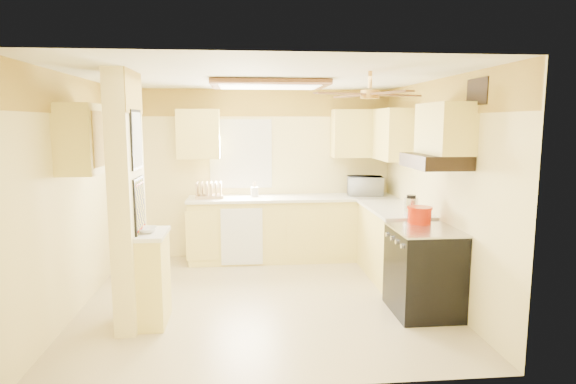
{
  "coord_description": "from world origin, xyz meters",
  "views": [
    {
      "loc": [
        -0.23,
        -5.31,
        2.01
      ],
      "look_at": [
        0.31,
        0.35,
        1.19
      ],
      "focal_mm": 30.0,
      "sensor_mm": 36.0,
      "label": 1
    }
  ],
  "objects": [
    {
      "name": "poster_menu",
      "position": [
        -1.24,
        -0.55,
        1.85
      ],
      "size": [
        0.02,
        0.42,
        0.57
      ],
      "color": "black",
      "rests_on": "partition_column"
    },
    {
      "name": "window",
      "position": [
        -0.25,
        1.89,
        1.55
      ],
      "size": [
        0.92,
        0.02,
        1.02
      ],
      "color": "white",
      "rests_on": "wall_back"
    },
    {
      "name": "dutch_oven",
      "position": [
        1.7,
        -0.28,
        1.01
      ],
      "size": [
        0.28,
        0.28,
        0.18
      ],
      "color": "#B61B01",
      "rests_on": "stove"
    },
    {
      "name": "wall_right",
      "position": [
        2.0,
        0.0,
        1.25
      ],
      "size": [
        0.0,
        3.8,
        3.8
      ],
      "primitive_type": "plane",
      "rotation": [
        1.57,
        0.0,
        -1.57
      ],
      "color": "#FFEB9B",
      "rests_on": "floor"
    },
    {
      "name": "partition_ledge",
      "position": [
        -1.13,
        -0.55,
        0.45
      ],
      "size": [
        0.25,
        0.55,
        0.9
      ],
      "primitive_type": "cube",
      "color": "#FFEA76",
      "rests_on": "floor"
    },
    {
      "name": "bowl",
      "position": [
        -1.18,
        -0.57,
        0.97
      ],
      "size": [
        0.22,
        0.22,
        0.05
      ],
      "primitive_type": "imported",
      "rotation": [
        0.0,
        0.0,
        0.05
      ],
      "color": "white",
      "rests_on": "ledge_top"
    },
    {
      "name": "partition_column",
      "position": [
        -1.35,
        -0.55,
        1.25
      ],
      "size": [
        0.2,
        0.7,
        2.5
      ],
      "primitive_type": "cube",
      "color": "#FFEB9B",
      "rests_on": "floor"
    },
    {
      "name": "microwave",
      "position": [
        1.58,
        1.63,
        1.08
      ],
      "size": [
        0.55,
        0.41,
        0.28
      ],
      "primitive_type": "imported",
      "rotation": [
        0.0,
        0.0,
        3.01
      ],
      "color": "white",
      "rests_on": "countertop_back"
    },
    {
      "name": "countertop_back",
      "position": [
        0.5,
        1.59,
        0.92
      ],
      "size": [
        3.04,
        0.64,
        0.04
      ],
      "primitive_type": "cube",
      "color": "white",
      "rests_on": "lower_cabinets_back"
    },
    {
      "name": "ceiling",
      "position": [
        0.0,
        0.0,
        2.5
      ],
      "size": [
        4.0,
        4.0,
        0.0
      ],
      "primitive_type": "plane",
      "rotation": [
        3.14,
        0.0,
        0.0
      ],
      "color": "white",
      "rests_on": "wall_back"
    },
    {
      "name": "wall_back",
      "position": [
        0.0,
        1.9,
        1.25
      ],
      "size": [
        4.0,
        0.0,
        4.0
      ],
      "primitive_type": "plane",
      "rotation": [
        1.57,
        0.0,
        0.0
      ],
      "color": "#FFEB9B",
      "rests_on": "floor"
    },
    {
      "name": "range_hood",
      "position": [
        1.74,
        -0.55,
        1.62
      ],
      "size": [
        0.5,
        0.76,
        0.14
      ],
      "primitive_type": "cube",
      "color": "black",
      "rests_on": "upper_cab_over_stove"
    },
    {
      "name": "poster_nashville",
      "position": [
        -1.24,
        -0.55,
        1.2
      ],
      "size": [
        0.02,
        0.42,
        0.57
      ],
      "color": "black",
      "rests_on": "partition_column"
    },
    {
      "name": "kettle",
      "position": [
        1.71,
        0.01,
        1.05
      ],
      "size": [
        0.16,
        0.16,
        0.24
      ],
      "color": "silver",
      "rests_on": "countertop_right"
    },
    {
      "name": "ceiling_light_panel",
      "position": [
        0.1,
        0.5,
        2.46
      ],
      "size": [
        1.35,
        0.95,
        0.06
      ],
      "color": "brown",
      "rests_on": "ceiling"
    },
    {
      "name": "ceiling_fan",
      "position": [
        1.0,
        -0.7,
        2.29
      ],
      "size": [
        1.15,
        1.15,
        0.26
      ],
      "color": "gold",
      "rests_on": "ceiling"
    },
    {
      "name": "stove",
      "position": [
        1.67,
        -0.55,
        0.46
      ],
      "size": [
        0.68,
        0.77,
        0.92
      ],
      "color": "black",
      "rests_on": "floor"
    },
    {
      "name": "lower_cabinets_right",
      "position": [
        1.7,
        0.6,
        0.45
      ],
      "size": [
        0.6,
        1.4,
        0.9
      ],
      "primitive_type": "cube",
      "color": "#FFEA76",
      "rests_on": "floor"
    },
    {
      "name": "floor",
      "position": [
        0.0,
        0.0,
        0.0
      ],
      "size": [
        4.0,
        4.0,
        0.0
      ],
      "primitive_type": "plane",
      "color": "#CAB58B",
      "rests_on": "ground"
    },
    {
      "name": "upper_cab_back_left",
      "position": [
        -0.85,
        1.72,
        1.85
      ],
      "size": [
        0.6,
        0.35,
        0.7
      ],
      "primitive_type": "cube",
      "color": "#FFEA76",
      "rests_on": "wall_back"
    },
    {
      "name": "dishwasher_panel",
      "position": [
        -0.25,
        1.29,
        0.43
      ],
      "size": [
        0.58,
        0.02,
        0.8
      ],
      "primitive_type": "cube",
      "color": "white",
      "rests_on": "lower_cabinets_back"
    },
    {
      "name": "wall_left",
      "position": [
        -2.0,
        0.0,
        1.25
      ],
      "size": [
        0.0,
        3.8,
        3.8
      ],
      "primitive_type": "plane",
      "rotation": [
        1.57,
        0.0,
        1.57
      ],
      "color": "#FFEB9B",
      "rests_on": "floor"
    },
    {
      "name": "wall_front",
      "position": [
        0.0,
        -1.9,
        1.25
      ],
      "size": [
        4.0,
        0.0,
        4.0
      ],
      "primitive_type": "plane",
      "rotation": [
        -1.57,
        0.0,
        0.0
      ],
      "color": "#FFEB9B",
      "rests_on": "floor"
    },
    {
      "name": "dish_rack",
      "position": [
        -0.72,
        1.6,
        1.02
      ],
      "size": [
        0.42,
        0.33,
        0.23
      ],
      "color": "tan",
      "rests_on": "countertop_back"
    },
    {
      "name": "upper_cab_left_wall",
      "position": [
        -1.82,
        -0.25,
        1.85
      ],
      "size": [
        0.35,
        0.75,
        0.7
      ],
      "primitive_type": "cube",
      "color": "#FFEA76",
      "rests_on": "wall_left"
    },
    {
      "name": "lower_cabinets_back",
      "position": [
        0.5,
        1.6,
        0.45
      ],
      "size": [
        3.0,
        0.6,
        0.9
      ],
      "primitive_type": "cube",
      "color": "#FFEA76",
      "rests_on": "floor"
    },
    {
      "name": "utensil_crock",
      "position": [
        -0.06,
        1.65,
        1.01
      ],
      "size": [
        0.11,
        0.11,
        0.22
      ],
      "color": "white",
      "rests_on": "countertop_back"
    },
    {
      "name": "upper_cab_over_stove",
      "position": [
        1.82,
        -0.55,
        1.95
      ],
      "size": [
        0.35,
        0.76,
        0.52
      ],
      "primitive_type": "cube",
      "color": "#FFEA76",
      "rests_on": "wall_right"
    },
    {
      "name": "upper_cab_right",
      "position": [
        1.82,
        1.25,
        1.85
      ],
      "size": [
        0.35,
        1.0,
        0.7
      ],
      "primitive_type": "cube",
      "color": "#FFEA76",
      "rests_on": "wall_right"
    },
    {
      "name": "wallpaper_border",
      "position": [
        0.0,
        1.88,
        2.3
      ],
      "size": [
        4.0,
        0.02,
        0.4
      ],
      "primitive_type": "cube",
      "color": "#FAD949",
      "rests_on": "wall_back"
    },
    {
      "name": "countertop_right",
      "position": [
        1.69,
        0.6,
        0.92
      ],
      "size": [
        0.64,
        1.44,
        0.04
      ],
      "primitive_type": "cube",
      "color": "white",
      "rests_on": "lower_cabinets_right"
    },
    {
      "name": "ledge_top",
      "position": [
        -1.13,
        -0.55,
        0.92
      ],
      "size": [
        0.28,
        0.58,
        0.04
      ],
      "primitive_type": "cube",
      "color": "white",
      "rests_on": "partition_ledge"
    },
    {
      "name": "upper_cab_back_right",
      "position": [
        1.55,
        1.72,
        1.85
      ],
      "size": [
        0.9,
        0.35,
        0.7
      ],
      "primitive_type": "cube",
      "color": "#FFEA76",
      "rests_on": "wall_back"
    },
    {
      "name": "vent_grate",
      "position": [
        1.98,
        -0.9,
        2.3
      ],
      "size": [
        0.02,
        0.4,
        0.25
      ],
      "primitive_type": "cube",
      "color": "black",
      "rests_on": "wall_right"
    }
  ]
}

